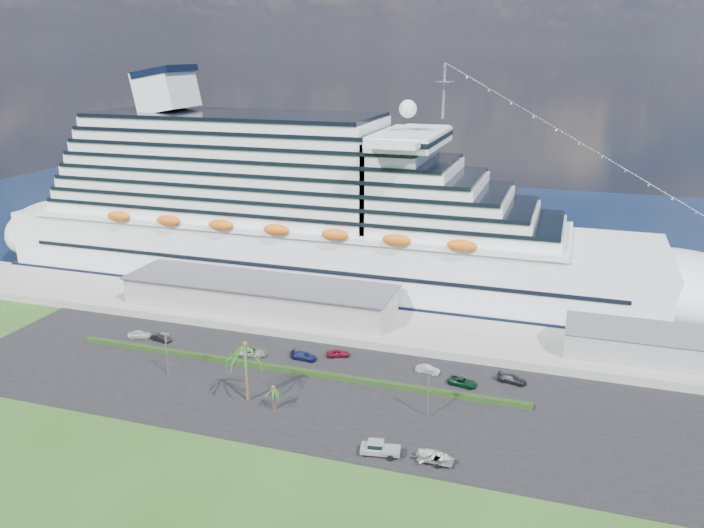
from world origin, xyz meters
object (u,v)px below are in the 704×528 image
(cruise_ship, at_px, (312,220))
(pickup_truck, at_px, (380,448))
(parked_car_3, at_px, (304,356))
(boat_trailer, at_px, (436,457))

(cruise_ship, distance_m, pickup_truck, 79.69)
(cruise_ship, xyz_separation_m, parked_car_3, (14.52, -42.26, -15.82))
(parked_car_3, xyz_separation_m, boat_trailer, (30.86, -26.25, 0.47))
(pickup_truck, distance_m, boat_trailer, 8.20)
(cruise_ship, bearing_deg, boat_trailer, -56.48)
(pickup_truck, bearing_deg, parked_car_3, 130.53)
(parked_car_3, distance_m, pickup_truck, 34.89)
(pickup_truck, xyz_separation_m, boat_trailer, (8.19, 0.26, 0.08))
(cruise_ship, xyz_separation_m, pickup_truck, (37.19, -68.77, -15.44))
(cruise_ship, bearing_deg, pickup_truck, -61.60)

